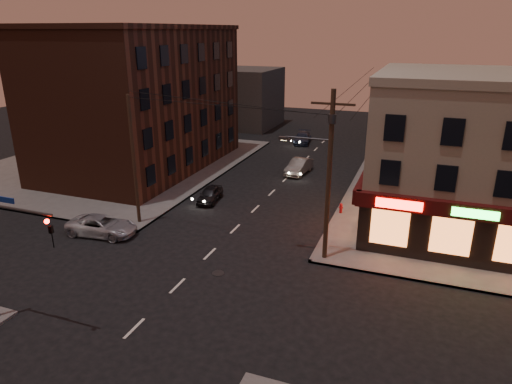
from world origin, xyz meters
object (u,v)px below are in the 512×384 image
at_px(sedan_near, 210,194).
at_px(sedan_mid, 299,166).
at_px(sedan_far, 303,138).
at_px(fire_hydrant, 341,208).
at_px(suv_cross, 102,226).

bearing_deg(sedan_near, sedan_mid, 57.36).
bearing_deg(sedan_far, sedan_mid, -84.59).
height_order(sedan_far, fire_hydrant, sedan_far).
bearing_deg(sedan_far, suv_cross, -108.74).
distance_m(suv_cross, fire_hydrant, 17.11).
height_order(suv_cross, sedan_mid, sedan_mid).
relative_size(sedan_near, sedan_mid, 0.81).
xyz_separation_m(sedan_mid, sedan_far, (-2.92, 12.27, -0.06)).
xyz_separation_m(suv_cross, sedan_mid, (8.70, 18.13, 0.05)).
height_order(sedan_near, fire_hydrant, sedan_near).
bearing_deg(fire_hydrant, sedan_far, 112.21).
distance_m(sedan_near, sedan_far, 22.16).
bearing_deg(sedan_mid, sedan_far, 108.64).
xyz_separation_m(sedan_near, sedan_far, (1.77, 22.09, 0.06)).
bearing_deg(sedan_near, suv_cross, -122.83).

